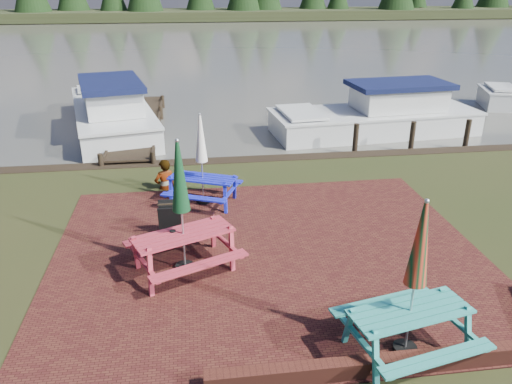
{
  "coord_description": "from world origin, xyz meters",
  "views": [
    {
      "loc": [
        -1.49,
        -8.01,
        5.41
      ],
      "look_at": [
        -0.12,
        2.07,
        1.0
      ],
      "focal_mm": 35.0,
      "sensor_mm": 36.0,
      "label": 1
    }
  ],
  "objects_px": {
    "picnic_table_teal": "(412,304)",
    "jetty": "(138,124)",
    "picnic_table_red": "(183,228)",
    "person": "(163,160)",
    "chalkboard": "(171,220)",
    "boat_jetty": "(112,113)",
    "boat_near": "(378,117)",
    "picnic_table_blue": "(202,173)"
  },
  "relations": [
    {
      "from": "picnic_table_blue",
      "to": "person",
      "type": "bearing_deg",
      "value": 156.63
    },
    {
      "from": "chalkboard",
      "to": "jetty",
      "type": "xyz_separation_m",
      "value": [
        -1.47,
        9.23,
        -0.32
      ]
    },
    {
      "from": "chalkboard",
      "to": "person",
      "type": "bearing_deg",
      "value": 94.19
    },
    {
      "from": "boat_near",
      "to": "chalkboard",
      "type": "bearing_deg",
      "value": 130.51
    },
    {
      "from": "boat_jetty",
      "to": "chalkboard",
      "type": "bearing_deg",
      "value": -88.14
    },
    {
      "from": "picnic_table_teal",
      "to": "boat_jetty",
      "type": "xyz_separation_m",
      "value": [
        -6.15,
        13.87,
        -0.42
      ]
    },
    {
      "from": "picnic_table_blue",
      "to": "boat_jetty",
      "type": "bearing_deg",
      "value": 136.42
    },
    {
      "from": "person",
      "to": "picnic_table_red",
      "type": "bearing_deg",
      "value": 72.47
    },
    {
      "from": "person",
      "to": "boat_jetty",
      "type": "bearing_deg",
      "value": -96.27
    },
    {
      "from": "jetty",
      "to": "picnic_table_red",
      "type": "bearing_deg",
      "value": -80.61
    },
    {
      "from": "picnic_table_red",
      "to": "boat_near",
      "type": "xyz_separation_m",
      "value": [
        7.43,
        9.24,
        -0.51
      ]
    },
    {
      "from": "picnic_table_red",
      "to": "picnic_table_blue",
      "type": "height_order",
      "value": "picnic_table_red"
    },
    {
      "from": "boat_jetty",
      "to": "picnic_table_red",
      "type": "bearing_deg",
      "value": -88.45
    },
    {
      "from": "picnic_table_teal",
      "to": "person",
      "type": "height_order",
      "value": "picnic_table_teal"
    },
    {
      "from": "picnic_table_red",
      "to": "boat_near",
      "type": "relative_size",
      "value": 0.34
    },
    {
      "from": "picnic_table_red",
      "to": "jetty",
      "type": "bearing_deg",
      "value": 76.29
    },
    {
      "from": "boat_near",
      "to": "picnic_table_blue",
      "type": "bearing_deg",
      "value": 126.1
    },
    {
      "from": "picnic_table_teal",
      "to": "jetty",
      "type": "xyz_separation_m",
      "value": [
        -5.15,
        13.48,
        -0.8
      ]
    },
    {
      "from": "picnic_table_teal",
      "to": "picnic_table_blue",
      "type": "relative_size",
      "value": 1.11
    },
    {
      "from": "boat_jetty",
      "to": "person",
      "type": "bearing_deg",
      "value": -84.2
    },
    {
      "from": "picnic_table_blue",
      "to": "jetty",
      "type": "xyz_separation_m",
      "value": [
        -2.24,
        7.43,
        -0.71
      ]
    },
    {
      "from": "jetty",
      "to": "boat_jetty",
      "type": "xyz_separation_m",
      "value": [
        -1.0,
        0.39,
        0.37
      ]
    },
    {
      "from": "picnic_table_blue",
      "to": "jetty",
      "type": "distance_m",
      "value": 7.8
    },
    {
      "from": "boat_near",
      "to": "picnic_table_teal",
      "type": "bearing_deg",
      "value": 156.57
    },
    {
      "from": "picnic_table_teal",
      "to": "picnic_table_red",
      "type": "relative_size",
      "value": 0.96
    },
    {
      "from": "boat_jetty",
      "to": "person",
      "type": "height_order",
      "value": "boat_jetty"
    },
    {
      "from": "boat_jetty",
      "to": "jetty",
      "type": "bearing_deg",
      "value": -33.9
    },
    {
      "from": "boat_near",
      "to": "person",
      "type": "relative_size",
      "value": 4.88
    },
    {
      "from": "picnic_table_blue",
      "to": "boat_near",
      "type": "relative_size",
      "value": 0.29
    },
    {
      "from": "picnic_table_red",
      "to": "person",
      "type": "height_order",
      "value": "picnic_table_red"
    },
    {
      "from": "boat_near",
      "to": "boat_jetty",
      "type": "bearing_deg",
      "value": 75.16
    },
    {
      "from": "chalkboard",
      "to": "boat_near",
      "type": "bearing_deg",
      "value": 44.94
    },
    {
      "from": "boat_jetty",
      "to": "picnic_table_teal",
      "type": "bearing_deg",
      "value": -78.59
    },
    {
      "from": "picnic_table_blue",
      "to": "boat_near",
      "type": "xyz_separation_m",
      "value": [
        6.94,
        6.06,
        -0.39
      ]
    },
    {
      "from": "picnic_table_teal",
      "to": "picnic_table_red",
      "type": "distance_m",
      "value": 4.44
    },
    {
      "from": "jetty",
      "to": "boat_jetty",
      "type": "relative_size",
      "value": 1.09
    },
    {
      "from": "picnic_table_teal",
      "to": "chalkboard",
      "type": "xyz_separation_m",
      "value": [
        -3.69,
        4.24,
        -0.47
      ]
    },
    {
      "from": "boat_near",
      "to": "person",
      "type": "bearing_deg",
      "value": 116.9
    },
    {
      "from": "chalkboard",
      "to": "picnic_table_teal",
      "type": "bearing_deg",
      "value": -49.59
    },
    {
      "from": "picnic_table_teal",
      "to": "picnic_table_red",
      "type": "bearing_deg",
      "value": 127.78
    },
    {
      "from": "picnic_table_red",
      "to": "picnic_table_blue",
      "type": "relative_size",
      "value": 1.15
    },
    {
      "from": "picnic_table_red",
      "to": "jetty",
      "type": "distance_m",
      "value": 10.79
    }
  ]
}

